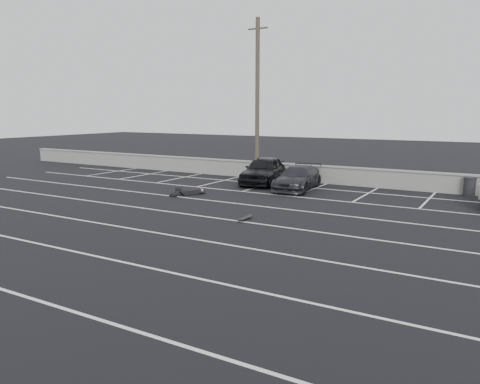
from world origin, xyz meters
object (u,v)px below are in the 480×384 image
Objects in this scene: utility_pole at (257,100)px; car_left at (264,170)px; person at (193,190)px; trash_bin at (470,187)px; skateboard at (245,218)px; car_right at (298,178)px.

car_left is at bearing -47.15° from utility_pole.
utility_pole reaches higher than person.
trash_bin reaches higher than person.
car_left reaches higher than skateboard.
person is at bearing -141.05° from car_right.
trash_bin is at bearing 50.93° from person.
car_left is 1.06× the size of car_right.
utility_pole is at bearing 109.03° from person.
car_left is 9.50m from skateboard.
car_right is at bearing 67.88° from person.
car_right is 5.46× the size of skateboard.
car_left is 0.49× the size of utility_pole.
car_right is 0.46× the size of utility_pole.
skateboard is (5.20, -3.71, -0.17)m from person.
car_left is 5.27m from person.
trash_bin is (8.31, 2.53, -0.16)m from car_right.
car_left is 4.95× the size of trash_bin.
utility_pole reaches higher than skateboard.
person is 3.23× the size of skateboard.
skateboard is at bearing -12.70° from person.
car_right is at bearing -30.16° from utility_pole.
trash_bin is at bearing 1.91° from utility_pole.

